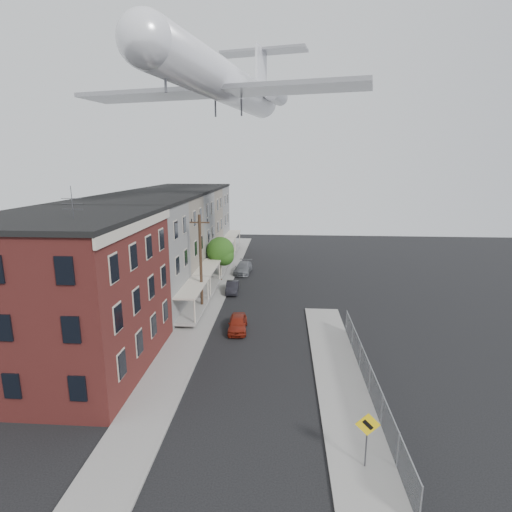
{
  "coord_description": "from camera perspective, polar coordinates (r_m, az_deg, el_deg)",
  "views": [
    {
      "loc": [
        1.78,
        -16.61,
        13.28
      ],
      "look_at": [
        0.21,
        6.3,
        8.02
      ],
      "focal_mm": 28.0,
      "sensor_mm": 36.0,
      "label": 1
    }
  ],
  "objects": [
    {
      "name": "sidewalk_right",
      "position": [
        26.46,
        12.01,
        -17.39
      ],
      "size": [
        3.0,
        26.0,
        0.12
      ],
      "primitive_type": "cube",
      "color": "gray",
      "rests_on": "ground"
    },
    {
      "name": "row_house_c",
      "position": [
        49.75,
        -12.2,
        3.18
      ],
      "size": [
        11.98,
        7.0,
        10.3
      ],
      "color": "slate",
      "rests_on": "ground"
    },
    {
      "name": "chainlink_fence",
      "position": [
        25.4,
        15.93,
        -16.56
      ],
      "size": [
        0.06,
        18.06,
        1.9
      ],
      "color": "gray",
      "rests_on": "ground"
    },
    {
      "name": "ground",
      "position": [
        21.34,
        -1.92,
        -25.59
      ],
      "size": [
        120.0,
        120.0,
        0.0
      ],
      "primitive_type": "plane",
      "color": "black",
      "rests_on": "ground"
    },
    {
      "name": "airplane",
      "position": [
        39.85,
        -4.25,
        23.42
      ],
      "size": [
        26.32,
        30.07,
        8.65
      ],
      "color": "white",
      "rests_on": "ground"
    },
    {
      "name": "corner_building",
      "position": [
        28.52,
        -25.28,
        -4.92
      ],
      "size": [
        10.31,
        12.3,
        12.15
      ],
      "color": "#331010",
      "rests_on": "ground"
    },
    {
      "name": "utility_pole",
      "position": [
        36.42,
        -7.9,
        -0.89
      ],
      "size": [
        1.8,
        0.26,
        9.0
      ],
      "color": "black",
      "rests_on": "ground"
    },
    {
      "name": "row_house_b",
      "position": [
        43.18,
        -14.73,
        1.59
      ],
      "size": [
        11.98,
        7.0,
        10.3
      ],
      "color": "#6F6857",
      "rests_on": "ground"
    },
    {
      "name": "car_far",
      "position": [
        49.98,
        -1.83,
        -1.7
      ],
      "size": [
        2.25,
        4.82,
        1.36
      ],
      "primitive_type": "imported",
      "rotation": [
        0.0,
        0.0,
        -0.07
      ],
      "color": "slate",
      "rests_on": "ground"
    },
    {
      "name": "curb_left",
      "position": [
        43.1,
        -4.07,
        -4.98
      ],
      "size": [
        0.15,
        62.0,
        0.14
      ],
      "primitive_type": "cube",
      "color": "gray",
      "rests_on": "ground"
    },
    {
      "name": "street_tree",
      "position": [
        46.15,
        -4.97,
        0.56
      ],
      "size": [
        3.22,
        3.2,
        5.2
      ],
      "color": "black",
      "rests_on": "ground"
    },
    {
      "name": "curb_right",
      "position": [
        26.29,
        8.73,
        -17.43
      ],
      "size": [
        0.15,
        26.0,
        0.14
      ],
      "primitive_type": "cube",
      "color": "gray",
      "rests_on": "ground"
    },
    {
      "name": "car_mid",
      "position": [
        42.57,
        -3.4,
        -4.46
      ],
      "size": [
        1.44,
        3.64,
        1.18
      ],
      "primitive_type": "imported",
      "rotation": [
        0.0,
        0.0,
        0.06
      ],
      "color": "black",
      "rests_on": "ground"
    },
    {
      "name": "row_house_a",
      "position": [
        36.76,
        -18.15,
        -0.56
      ],
      "size": [
        11.98,
        7.0,
        10.3
      ],
      "color": "slate",
      "rests_on": "ground"
    },
    {
      "name": "warning_sign",
      "position": [
        19.68,
        15.61,
        -23.02
      ],
      "size": [
        1.1,
        0.11,
        2.8
      ],
      "color": "#515156",
      "rests_on": "ground"
    },
    {
      "name": "row_house_e",
      "position": [
        63.17,
        -8.73,
        5.34
      ],
      "size": [
        11.98,
        7.0,
        10.3
      ],
      "color": "slate",
      "rests_on": "ground"
    },
    {
      "name": "sidewalk_left",
      "position": [
        43.33,
        -5.98,
        -4.94
      ],
      "size": [
        3.0,
        62.0,
        0.12
      ],
      "primitive_type": "cube",
      "color": "gray",
      "rests_on": "ground"
    },
    {
      "name": "car_near",
      "position": [
        33.08,
        -2.64,
        -9.59
      ],
      "size": [
        1.7,
        3.79,
        1.27
      ],
      "primitive_type": "imported",
      "rotation": [
        0.0,
        0.0,
        0.06
      ],
      "color": "maroon",
      "rests_on": "ground"
    },
    {
      "name": "row_house_d",
      "position": [
        56.42,
        -10.26,
        4.39
      ],
      "size": [
        11.98,
        7.0,
        10.3
      ],
      "color": "#6F6857",
      "rests_on": "ground"
    }
  ]
}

